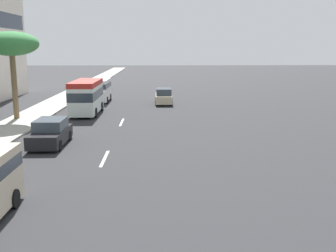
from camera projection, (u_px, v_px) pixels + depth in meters
The scene contains 9 objects.
ground_plane at pixel (125, 115), 35.42m from camera, with size 198.00×198.00×0.00m, color #2D2D30.
sidewalk_right at pixel (35, 114), 35.20m from camera, with size 162.00×3.34×0.15m, color #B2ADA3.
lane_stripe_mid at pixel (105, 158), 21.51m from camera, with size 3.20×0.16×0.01m, color silver.
lane_stripe_far at pixel (122, 122), 31.91m from camera, with size 3.20×0.16×0.01m, color silver.
minibus_lead at pixel (86, 96), 35.57m from camera, with size 6.40×2.31×3.02m.
car_second at pixel (50, 133), 24.34m from camera, with size 4.26×1.91×1.61m.
van_fourth at pixel (99, 89), 43.78m from camera, with size 4.90×2.20×2.48m.
car_fifth at pixel (164, 97), 42.19m from camera, with size 4.35×1.79×1.67m.
palm_tree at pixel (11, 45), 31.75m from camera, with size 4.33×4.33×7.06m.
Camera 1 is at (-3.52, -2.89, 5.94)m, focal length 42.36 mm.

